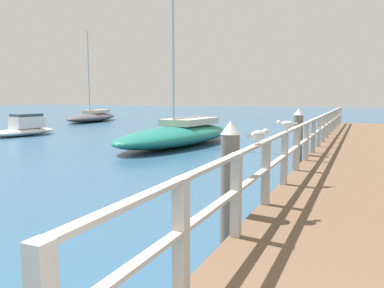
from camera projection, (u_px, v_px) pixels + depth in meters
The scene contains 9 objects.
pier_deck at pixel (358, 156), 12.96m from camera, with size 2.75×26.88×0.46m, color brown.
pier_railing at pixel (319, 128), 13.37m from camera, with size 0.12×25.40×1.06m.
dock_piling_near at pixel (230, 182), 5.76m from camera, with size 0.29×0.29×1.86m.
dock_piling_far at pixel (298, 139), 11.57m from camera, with size 0.29×0.29×1.86m.
seagull_foreground at pixel (258, 135), 5.63m from camera, with size 0.26×0.45×0.21m.
seagull_background at pixel (287, 124), 7.74m from camera, with size 0.42×0.30×0.21m.
boat_0 at pixel (179, 134), 17.64m from camera, with size 3.62×8.83×9.80m.
boat_2 at pixel (92, 117), 34.01m from camera, with size 3.82×7.74×7.69m.
boat_4 at pixel (23, 128), 21.82m from camera, with size 2.01×4.52×1.22m.
Camera 1 is at (0.11, -0.54, 2.21)m, focal length 36.14 mm.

